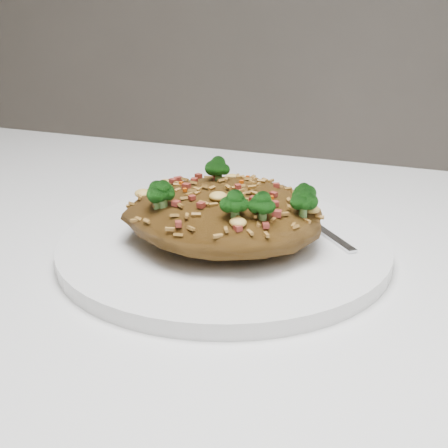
{
  "coord_description": "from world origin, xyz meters",
  "views": [
    {
      "loc": [
        0.15,
        -0.43,
        0.98
      ],
      "look_at": [
        -0.04,
        0.05,
        0.78
      ],
      "focal_mm": 50.0,
      "sensor_mm": 36.0,
      "label": 1
    }
  ],
  "objects_px": {
    "dining_table": "(243,378)",
    "plate": "(224,247)",
    "fried_rice": "(224,207)",
    "fork": "(312,223)"
  },
  "relations": [
    {
      "from": "plate",
      "to": "fried_rice",
      "type": "xyz_separation_m",
      "value": [
        0.0,
        -0.0,
        0.04
      ]
    },
    {
      "from": "dining_table",
      "to": "fried_rice",
      "type": "relative_size",
      "value": 6.81
    },
    {
      "from": "dining_table",
      "to": "fried_rice",
      "type": "distance_m",
      "value": 0.15
    },
    {
      "from": "dining_table",
      "to": "fried_rice",
      "type": "xyz_separation_m",
      "value": [
        -0.04,
        0.05,
        0.14
      ]
    },
    {
      "from": "plate",
      "to": "fork",
      "type": "xyz_separation_m",
      "value": [
        0.06,
        0.06,
        0.01
      ]
    },
    {
      "from": "dining_table",
      "to": "plate",
      "type": "height_order",
      "value": "plate"
    },
    {
      "from": "plate",
      "to": "fried_rice",
      "type": "distance_m",
      "value": 0.04
    },
    {
      "from": "plate",
      "to": "fried_rice",
      "type": "relative_size",
      "value": 1.68
    },
    {
      "from": "fork",
      "to": "fried_rice",
      "type": "bearing_deg",
      "value": -87.05
    },
    {
      "from": "fried_rice",
      "to": "fork",
      "type": "bearing_deg",
      "value": 45.41
    }
  ]
}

